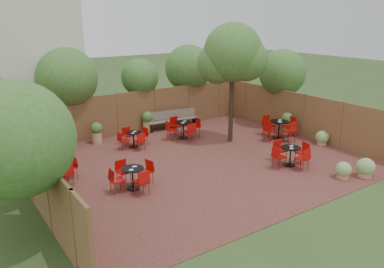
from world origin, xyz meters
TOP-DOWN VIEW (x-y plane):
  - ground at (0.00, 0.00)m, footprint 80.00×80.00m
  - courtyard_paving at (0.00, 0.00)m, footprint 12.00×10.00m
  - fence_back at (0.00, 5.00)m, footprint 12.00×0.08m
  - fence_left at (-6.00, 0.00)m, footprint 0.08×10.00m
  - fence_right at (6.00, 0.00)m, footprint 0.08×10.00m
  - neighbour_building at (-4.50, 8.00)m, footprint 5.00×4.00m
  - overhang_foliage at (-1.84, 2.56)m, footprint 15.80×10.88m
  - courtyard_tree at (2.71, 1.27)m, footprint 2.68×2.58m
  - park_bench_left at (1.07, 4.62)m, footprint 1.48×0.58m
  - park_bench_right at (2.39, 4.62)m, footprint 1.43×0.63m
  - bistro_tables at (0.53, 0.62)m, footprint 11.35×6.70m
  - planters at (-0.78, 3.52)m, footprint 11.57×4.63m
  - low_shrubs at (4.36, -3.39)m, footprint 2.99×3.73m

SIDE VIEW (x-z plane):
  - ground at x=0.00m, z-range 0.00..0.00m
  - courtyard_paving at x=0.00m, z-range 0.00..0.02m
  - low_shrubs at x=4.36m, z-range -0.01..0.67m
  - bistro_tables at x=0.53m, z-range -0.02..0.93m
  - park_bench_right at x=2.39m, z-range 0.03..0.89m
  - park_bench_left at x=1.07m, z-range 0.03..0.93m
  - planters at x=-0.78m, z-range 0.01..1.17m
  - fence_back at x=0.00m, z-range 0.00..2.00m
  - fence_left at x=-6.00m, z-range 0.00..2.00m
  - fence_right at x=6.00m, z-range 0.00..2.00m
  - overhang_foliage at x=-1.84m, z-range 1.39..4.06m
  - courtyard_tree at x=2.71m, z-range 1.19..6.36m
  - neighbour_building at x=-4.50m, z-range 0.00..8.00m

